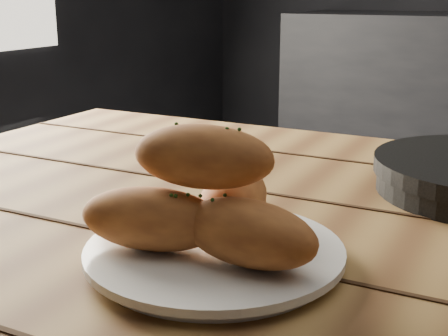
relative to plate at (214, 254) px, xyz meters
The scene contains 2 objects.
plate is the anchor object (origin of this frame).
bread_rolls 0.05m from the plate, 149.04° to the right, with size 0.24×0.19×0.12m.
Camera 1 is at (-0.33, -1.24, 1.00)m, focal length 50.00 mm.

